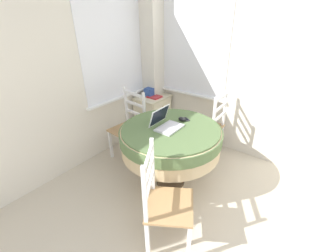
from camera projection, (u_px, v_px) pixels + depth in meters
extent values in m
cube|color=silver|center=(7.00, 87.00, 2.25)|extent=(4.47, 0.06, 2.55)
cube|color=white|center=(113.00, 49.00, 3.14)|extent=(1.10, 0.01, 1.42)
cube|color=white|center=(120.00, 98.00, 3.46)|extent=(1.18, 0.07, 0.02)
cube|color=silver|center=(304.00, 76.00, 2.65)|extent=(0.06, 4.63, 2.55)
cube|color=white|center=(194.00, 47.00, 3.30)|extent=(0.01, 1.10, 1.42)
cube|color=white|center=(191.00, 94.00, 3.61)|extent=(0.07, 1.18, 0.02)
cube|color=silver|center=(153.00, 58.00, 3.67)|extent=(0.28, 0.28, 2.55)
cylinder|color=#4C3D2D|center=(171.00, 180.00, 2.89)|extent=(0.36, 0.36, 0.03)
cylinder|color=#4C3D2D|center=(171.00, 156.00, 2.72)|extent=(0.11, 0.11, 0.73)
cylinder|color=#CCB284|center=(171.00, 140.00, 2.61)|extent=(1.15, 1.15, 0.28)
cylinder|color=#567042|center=(171.00, 134.00, 2.58)|extent=(1.18, 1.18, 0.12)
cylinder|color=#567042|center=(171.00, 129.00, 2.55)|extent=(1.12, 1.12, 0.02)
cube|color=silver|center=(169.00, 128.00, 2.52)|extent=(0.32, 0.22, 0.02)
cube|color=silver|center=(168.00, 127.00, 2.53)|extent=(0.28, 0.13, 0.00)
cube|color=silver|center=(159.00, 116.00, 2.55)|extent=(0.32, 0.08, 0.21)
cube|color=black|center=(160.00, 116.00, 2.54)|extent=(0.28, 0.07, 0.18)
ellipsoid|color=black|center=(182.00, 119.00, 2.69)|extent=(0.06, 0.09, 0.05)
cube|color=#2D2D33|center=(186.00, 119.00, 2.73)|extent=(0.10, 0.12, 0.01)
cube|color=black|center=(186.00, 119.00, 2.73)|extent=(0.08, 0.09, 0.00)
cube|color=#A87F51|center=(127.00, 130.00, 3.19)|extent=(0.43, 0.46, 0.02)
cube|color=white|center=(111.00, 144.00, 3.28)|extent=(0.04, 0.04, 0.44)
cube|color=white|center=(128.00, 154.00, 3.06)|extent=(0.04, 0.04, 0.44)
cube|color=white|center=(129.00, 135.00, 3.52)|extent=(0.04, 0.04, 0.44)
cube|color=white|center=(146.00, 144.00, 3.30)|extent=(0.04, 0.04, 0.44)
cube|color=white|center=(126.00, 105.00, 3.28)|extent=(0.03, 0.03, 0.54)
cube|color=white|center=(144.00, 112.00, 3.07)|extent=(0.03, 0.03, 0.54)
cube|color=white|center=(134.00, 94.00, 3.08)|extent=(0.05, 0.38, 0.04)
cube|color=white|center=(135.00, 104.00, 3.15)|extent=(0.05, 0.38, 0.04)
cube|color=white|center=(135.00, 113.00, 3.21)|extent=(0.05, 0.38, 0.04)
cube|color=#A87F51|center=(206.00, 127.00, 3.26)|extent=(0.44, 0.42, 0.02)
cube|color=white|center=(200.00, 133.00, 3.59)|extent=(0.04, 0.04, 0.44)
cube|color=white|center=(189.00, 143.00, 3.32)|extent=(0.04, 0.04, 0.44)
cube|color=white|center=(221.00, 139.00, 3.42)|extent=(0.04, 0.04, 0.44)
cube|color=white|center=(211.00, 150.00, 3.14)|extent=(0.04, 0.04, 0.44)
cube|color=white|center=(225.00, 108.00, 3.19)|extent=(0.03, 0.03, 0.54)
cube|color=white|center=(214.00, 117.00, 2.91)|extent=(0.03, 0.03, 0.54)
cube|color=white|center=(221.00, 98.00, 2.95)|extent=(0.38, 0.04, 0.04)
cube|color=white|center=(220.00, 108.00, 3.02)|extent=(0.38, 0.04, 0.04)
cube|color=white|center=(219.00, 117.00, 3.08)|extent=(0.38, 0.04, 0.04)
cube|color=#A87F51|center=(170.00, 205.00, 1.95)|extent=(0.57, 0.56, 0.02)
cube|color=white|center=(189.00, 244.00, 1.88)|extent=(0.05, 0.05, 0.44)
cube|color=white|center=(189.00, 209.00, 2.21)|extent=(0.05, 0.05, 0.44)
cube|color=white|center=(148.00, 241.00, 1.90)|extent=(0.05, 0.05, 0.44)
cube|color=white|center=(154.00, 206.00, 2.24)|extent=(0.05, 0.05, 0.44)
cube|color=white|center=(145.00, 196.00, 1.67)|extent=(0.04, 0.04, 0.54)
cube|color=white|center=(152.00, 165.00, 2.00)|extent=(0.04, 0.04, 0.54)
cube|color=white|center=(148.00, 158.00, 1.74)|extent=(0.34, 0.21, 0.04)
cube|color=white|center=(149.00, 172.00, 1.81)|extent=(0.34, 0.21, 0.04)
cube|color=white|center=(149.00, 186.00, 1.87)|extent=(0.34, 0.21, 0.04)
cube|color=beige|center=(153.00, 115.00, 3.92)|extent=(0.52, 0.41, 0.66)
cube|color=beige|center=(153.00, 97.00, 3.77)|extent=(0.55, 0.44, 0.02)
cube|color=beige|center=(163.00, 106.00, 3.71)|extent=(0.46, 0.01, 0.19)
sphere|color=olive|center=(163.00, 106.00, 3.71)|extent=(0.02, 0.02, 0.02)
cube|color=beige|center=(163.00, 118.00, 3.81)|extent=(0.46, 0.01, 0.19)
sphere|color=olive|center=(163.00, 119.00, 3.81)|extent=(0.02, 0.02, 0.02)
cube|color=beige|center=(163.00, 130.00, 3.91)|extent=(0.46, 0.01, 0.19)
sphere|color=olive|center=(163.00, 130.00, 3.91)|extent=(0.02, 0.02, 0.02)
cube|color=#2D4C93|center=(151.00, 92.00, 3.77)|extent=(0.21, 0.13, 0.14)
cube|color=#BC3338|center=(154.00, 97.00, 3.71)|extent=(0.18, 0.21, 0.02)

